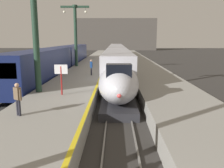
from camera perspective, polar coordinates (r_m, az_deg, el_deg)
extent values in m
cube|color=gray|center=(29.00, -6.76, 2.22)|extent=(4.80, 110.00, 1.05)
cube|color=gray|center=(29.06, 9.29, 2.17)|extent=(4.80, 110.00, 1.05)
cube|color=yellow|center=(28.71, -2.26, 3.27)|extent=(0.20, 107.80, 0.01)
cube|color=slate|center=(31.54, -0.13, 2.14)|extent=(0.08, 110.00, 0.12)
cube|color=slate|center=(31.55, 2.60, 2.13)|extent=(0.08, 110.00, 0.12)
cube|color=slate|center=(32.69, -14.48, 2.11)|extent=(0.08, 110.00, 0.12)
cube|color=slate|center=(32.33, -11.92, 2.12)|extent=(0.08, 110.00, 0.12)
ellipsoid|color=silver|center=(16.21, 1.61, 0.10)|extent=(2.78, 6.00, 2.56)
cube|color=#28282D|center=(16.28, 1.60, -5.48)|extent=(2.46, 5.10, 0.55)
cube|color=black|center=(14.70, 1.71, 3.21)|extent=(1.59, 1.00, 0.90)
sphere|color=#F24C4C|center=(13.39, 1.77, -2.87)|extent=(0.28, 0.28, 0.28)
cube|color=silver|center=(24.88, 1.35, 4.46)|extent=(2.90, 14.00, 3.05)
cube|color=black|center=(24.85, -1.94, 5.73)|extent=(0.04, 11.90, 0.80)
cube|color=black|center=(24.88, 4.64, 5.70)|extent=(0.04, 11.90, 0.80)
cube|color=silver|center=(25.05, 1.34, 1.56)|extent=(2.92, 13.30, 0.24)
cube|color=black|center=(20.75, 1.43, -1.87)|extent=(2.03, 2.20, 0.56)
cube|color=black|center=(29.56, 1.26, 1.98)|extent=(2.03, 2.20, 0.56)
cube|color=silver|center=(41.41, 1.15, 7.04)|extent=(2.90, 18.00, 3.05)
cube|color=black|center=(41.40, -0.83, 7.81)|extent=(0.04, 15.84, 0.80)
cube|color=black|center=(41.41, 3.14, 7.79)|extent=(0.04, 15.84, 0.80)
cube|color=black|center=(35.50, 1.19, 3.48)|extent=(2.03, 2.20, 0.56)
cube|color=black|center=(47.66, 1.11, 5.39)|extent=(2.03, 2.20, 0.56)
cube|color=silver|center=(59.98, 1.06, 8.24)|extent=(2.90, 18.00, 3.05)
cube|color=black|center=(59.97, -0.31, 8.77)|extent=(0.04, 15.84, 0.80)
cube|color=black|center=(59.98, 2.43, 8.76)|extent=(0.04, 15.84, 0.80)
cube|color=black|center=(53.99, 1.08, 6.04)|extent=(2.03, 2.20, 0.56)
cube|color=black|center=(66.20, 1.03, 6.94)|extent=(2.03, 2.20, 0.56)
cube|color=#141E4C|center=(25.94, -16.90, 4.43)|extent=(2.85, 18.00, 3.30)
cube|color=black|center=(17.61, -25.78, 2.91)|extent=(2.28, 0.08, 1.10)
cube|color=black|center=(26.35, -19.86, 5.44)|extent=(0.04, 15.30, 0.90)
cube|color=black|center=(25.50, -13.96, 5.60)|extent=(0.04, 15.30, 0.90)
cube|color=black|center=(20.90, -21.35, -2.59)|extent=(2.00, 2.00, 0.52)
cube|color=black|center=(31.67, -13.59, 2.24)|extent=(2.00, 2.00, 0.52)
cube|color=#141E4C|center=(43.96, -9.56, 7.22)|extent=(2.85, 18.00, 3.30)
cylinder|color=#1E3828|center=(17.71, -18.46, 14.48)|extent=(0.44, 0.44, 10.17)
cylinder|color=#1E3828|center=(34.12, -8.92, 11.54)|extent=(0.44, 0.44, 8.53)
cylinder|color=#1E3828|center=(34.42, -9.14, 18.40)|extent=(0.68, 0.68, 0.30)
cube|color=#1E3828|center=(34.40, -9.13, 18.24)|extent=(4.00, 0.24, 0.28)
cylinder|color=#1E3828|center=(34.64, -11.68, 17.52)|extent=(0.03, 0.03, 0.60)
sphere|color=#EFEACC|center=(34.60, -11.65, 16.94)|extent=(0.36, 0.36, 0.36)
cylinder|color=#1E3828|center=(34.14, -6.51, 17.76)|extent=(0.03, 0.03, 0.60)
sphere|color=#EFEACC|center=(34.10, -6.49, 17.18)|extent=(0.36, 0.36, 0.36)
cylinder|color=#23232D|center=(25.25, -5.13, 3.14)|extent=(0.13, 0.13, 0.85)
cylinder|color=#23232D|center=(25.08, -5.08, 3.09)|extent=(0.13, 0.13, 0.85)
cube|color=#1E478C|center=(25.08, -5.13, 4.78)|extent=(0.30, 0.42, 0.62)
cylinder|color=#1E478C|center=(25.32, -5.20, 4.73)|extent=(0.09, 0.09, 0.58)
cylinder|color=#1E478C|center=(24.85, -5.06, 4.61)|extent=(0.09, 0.09, 0.58)
sphere|color=tan|center=(25.04, -5.15, 5.74)|extent=(0.22, 0.22, 0.22)
cylinder|color=#23232D|center=(12.79, -22.20, -5.31)|extent=(0.13, 0.13, 0.85)
cylinder|color=#23232D|center=(12.65, -21.78, -5.45)|extent=(0.13, 0.13, 0.85)
cube|color=brown|center=(12.55, -22.23, -2.15)|extent=(0.44, 0.40, 0.62)
cylinder|color=brown|center=(12.76, -22.79, -2.22)|extent=(0.09, 0.09, 0.58)
cylinder|color=brown|center=(12.36, -21.62, -2.53)|extent=(0.09, 0.09, 0.58)
sphere|color=tan|center=(12.47, -22.37, -0.27)|extent=(0.22, 0.22, 0.22)
cylinder|color=maroon|center=(16.46, -12.32, 0.80)|extent=(0.10, 0.10, 2.00)
cube|color=white|center=(16.35, -12.43, 3.56)|extent=(0.90, 0.06, 0.64)
cube|color=#4C4742|center=(105.69, 0.98, 12.07)|extent=(36.00, 2.00, 14.00)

